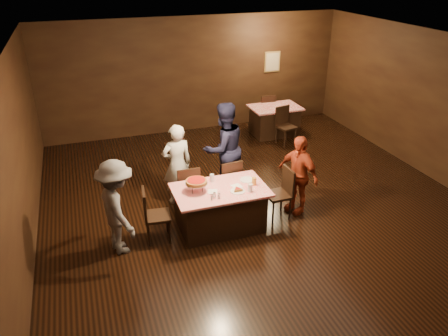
{
  "coord_description": "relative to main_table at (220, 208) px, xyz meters",
  "views": [
    {
      "loc": [
        -2.97,
        -6.03,
        4.34
      ],
      "look_at": [
        -0.75,
        0.44,
        1.0
      ],
      "focal_mm": 35.0,
      "sensor_mm": 36.0,
      "label": 1
    }
  ],
  "objects": [
    {
      "name": "chair_back_far",
      "position": [
        2.78,
        4.38,
        0.09
      ],
      "size": [
        0.45,
        0.45,
        0.95
      ],
      "primitive_type": "cube",
      "rotation": [
        0.0,
        0.0,
        3.08
      ],
      "color": "black",
      "rests_on": "ground"
    },
    {
      "name": "napkin_left",
      "position": [
        -0.15,
        -0.05,
        0.39
      ],
      "size": [
        0.21,
        0.21,
        0.01
      ],
      "primitive_type": "cube",
      "rotation": [
        0.0,
        0.0,
        -0.35
      ],
      "color": "white",
      "rests_on": "main_table"
    },
    {
      "name": "chair_end_left",
      "position": [
        -1.1,
        0.0,
        0.09
      ],
      "size": [
        0.46,
        0.46,
        0.95
      ],
      "primitive_type": "cube",
      "rotation": [
        0.0,
        0.0,
        1.47
      ],
      "color": "black",
      "rests_on": "ground"
    },
    {
      "name": "diner_grey_knit",
      "position": [
        -1.73,
        -0.09,
        0.41
      ],
      "size": [
        0.82,
        1.14,
        1.59
      ],
      "primitive_type": "imported",
      "rotation": [
        0.0,
        0.0,
        1.81
      ],
      "color": "slate",
      "rests_on": "ground"
    },
    {
      "name": "main_table",
      "position": [
        0.0,
        0.0,
        0.0
      ],
      "size": [
        1.6,
        1.0,
        0.77
      ],
      "primitive_type": "cube",
      "color": "red",
      "rests_on": "ground"
    },
    {
      "name": "glass_back",
      "position": [
        -0.05,
        0.3,
        0.46
      ],
      "size": [
        0.08,
        0.08,
        0.14
      ],
      "primitive_type": "cylinder",
      "color": "silver",
      "rests_on": "main_table"
    },
    {
      "name": "plate_empty",
      "position": [
        0.55,
        0.15,
        0.39
      ],
      "size": [
        0.25,
        0.25,
        0.01
      ],
      "primitive_type": "cylinder",
      "color": "white",
      "rests_on": "main_table"
    },
    {
      "name": "chair_end_right",
      "position": [
        1.1,
        0.0,
        0.09
      ],
      "size": [
        0.43,
        0.43,
        0.95
      ],
      "primitive_type": "cube",
      "rotation": [
        0.0,
        0.0,
        -1.54
      ],
      "color": "black",
      "rests_on": "ground"
    },
    {
      "name": "condiments",
      "position": [
        -0.18,
        -0.28,
        0.43
      ],
      "size": [
        0.17,
        0.1,
        0.09
      ],
      "color": "silver",
      "rests_on": "main_table"
    },
    {
      "name": "chair_far_right",
      "position": [
        0.4,
        0.75,
        0.09
      ],
      "size": [
        0.46,
        0.46,
        0.95
      ],
      "primitive_type": "cube",
      "rotation": [
        0.0,
        0.0,
        3.24
      ],
      "color": "black",
      "rests_on": "ground"
    },
    {
      "name": "chair_far_left",
      "position": [
        -0.4,
        0.75,
        0.09
      ],
      "size": [
        0.42,
        0.42,
        0.95
      ],
      "primitive_type": "cube",
      "rotation": [
        0.0,
        0.0,
        3.14
      ],
      "color": "black",
      "rests_on": "ground"
    },
    {
      "name": "glass_amber",
      "position": [
        0.6,
        -0.05,
        0.46
      ],
      "size": [
        0.08,
        0.08,
        0.14
      ],
      "primitive_type": "cylinder",
      "color": "#BF7F26",
      "rests_on": "main_table"
    },
    {
      "name": "back_table",
      "position": [
        2.78,
        3.78,
        0.0
      ],
      "size": [
        1.3,
        0.9,
        0.77
      ],
      "primitive_type": "cube",
      "color": "red",
      "rests_on": "ground"
    },
    {
      "name": "room",
      "position": [
        0.93,
        -0.13,
        1.75
      ],
      "size": [
        10.0,
        10.04,
        3.02
      ],
      "color": "black",
      "rests_on": "ground"
    },
    {
      "name": "chair_back_near",
      "position": [
        2.78,
        3.08,
        0.09
      ],
      "size": [
        0.5,
        0.5,
        0.95
      ],
      "primitive_type": "cube",
      "rotation": [
        0.0,
        0.0,
        0.23
      ],
      "color": "black",
      "rests_on": "ground"
    },
    {
      "name": "glass_front_right",
      "position": [
        0.45,
        -0.25,
        0.46
      ],
      "size": [
        0.08,
        0.08,
        0.14
      ],
      "primitive_type": "cylinder",
      "color": "silver",
      "rests_on": "main_table"
    },
    {
      "name": "napkin_center",
      "position": [
        0.3,
        0.0,
        0.39
      ],
      "size": [
        0.19,
        0.19,
        0.01
      ],
      "primitive_type": "cube",
      "rotation": [
        0.0,
        0.0,
        0.21
      ],
      "color": "white",
      "rests_on": "main_table"
    },
    {
      "name": "diner_white_jacket",
      "position": [
        -0.48,
        1.14,
        0.41
      ],
      "size": [
        0.61,
        0.42,
        1.59
      ],
      "primitive_type": "imported",
      "rotation": [
        0.0,
        0.0,
        3.22
      ],
      "color": "silver",
      "rests_on": "ground"
    },
    {
      "name": "plate_with_slice",
      "position": [
        0.25,
        -0.18,
        0.41
      ],
      "size": [
        0.25,
        0.25,
        0.06
      ],
      "color": "white",
      "rests_on": "main_table"
    },
    {
      "name": "pizza_stand",
      "position": [
        -0.4,
        0.05,
        0.57
      ],
      "size": [
        0.38,
        0.38,
        0.22
      ],
      "color": "black",
      "rests_on": "main_table"
    },
    {
      "name": "diner_red_shirt",
      "position": [
        1.52,
        0.09,
        0.37
      ],
      "size": [
        0.67,
        0.96,
        1.5
      ],
      "primitive_type": "imported",
      "rotation": [
        0.0,
        0.0,
        -1.19
      ],
      "color": "#A3351B",
      "rests_on": "ground"
    },
    {
      "name": "diner_navy_hoodie",
      "position": [
        0.5,
        1.26,
        0.55
      ],
      "size": [
        1.06,
        0.93,
        1.86
      ],
      "primitive_type": "imported",
      "rotation": [
        0.0,
        0.0,
        3.42
      ],
      "color": "black",
      "rests_on": "ground"
    }
  ]
}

